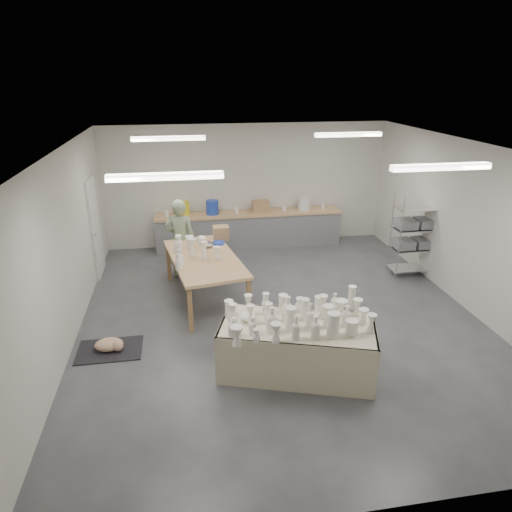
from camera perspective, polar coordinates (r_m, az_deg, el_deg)
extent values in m
plane|color=#424449|center=(8.32, 3.02, -7.63)|extent=(8.00, 8.00, 0.00)
cube|color=white|center=(7.33, 3.49, 13.17)|extent=(7.00, 8.00, 0.02)
cube|color=silver|center=(11.48, -1.16, 8.80)|extent=(7.00, 0.02, 3.00)
cube|color=silver|center=(4.33, 15.28, -15.83)|extent=(7.00, 0.02, 3.00)
cube|color=silver|center=(7.75, -22.90, 0.52)|extent=(0.02, 8.00, 3.00)
cube|color=silver|center=(9.11, 25.30, 3.17)|extent=(0.02, 8.00, 3.00)
cube|color=white|center=(10.30, -19.43, 3.40)|extent=(0.05, 0.90, 2.10)
cube|color=white|center=(5.68, -11.24, 9.74)|extent=(1.40, 0.12, 0.08)
cube|color=white|center=(6.64, 22.12, 10.28)|extent=(1.40, 0.12, 0.08)
cube|color=white|center=(9.14, -10.89, 14.23)|extent=(1.40, 0.12, 0.08)
cube|color=white|center=(9.76, 11.47, 14.66)|extent=(1.40, 0.12, 0.08)
cube|color=tan|center=(11.33, -0.90, 5.34)|extent=(4.60, 0.60, 0.06)
cube|color=slate|center=(11.47, -0.88, 3.18)|extent=(4.60, 0.55, 0.84)
cylinder|color=yellow|center=(11.16, -9.09, 5.87)|extent=(0.30, 0.30, 0.34)
cylinder|color=#2140B5|center=(11.18, -5.49, 6.08)|extent=(0.30, 0.30, 0.34)
cylinder|color=white|center=(11.56, 6.02, 6.58)|extent=(0.30, 0.30, 0.34)
cube|color=#AC7F53|center=(11.33, 0.61, 6.23)|extent=(0.40, 0.30, 0.28)
cylinder|color=white|center=(11.19, -11.11, 5.24)|extent=(0.10, 0.10, 0.14)
cylinder|color=white|center=(11.27, -2.41, 5.75)|extent=(0.10, 0.10, 0.14)
cylinder|color=white|center=(11.47, 3.57, 6.02)|extent=(0.10, 0.10, 0.14)
cylinder|color=white|center=(11.73, 8.37, 6.19)|extent=(0.10, 0.10, 0.14)
cylinder|color=silver|center=(9.88, 17.57, 1.95)|extent=(0.02, 0.02, 1.80)
cylinder|color=silver|center=(10.28, 21.76, 2.16)|extent=(0.02, 0.02, 1.80)
cylinder|color=silver|center=(10.25, 16.50, 2.78)|extent=(0.02, 0.02, 1.80)
cylinder|color=silver|center=(10.64, 20.59, 2.96)|extent=(0.02, 0.02, 1.80)
cube|color=silver|center=(10.51, 18.63, -1.38)|extent=(0.88, 0.48, 0.02)
cube|color=silver|center=(10.35, 18.93, 0.91)|extent=(0.88, 0.48, 0.02)
cube|color=silver|center=(10.21, 19.24, 3.26)|extent=(0.88, 0.48, 0.02)
cube|color=silver|center=(10.08, 19.55, 5.69)|extent=(0.88, 0.48, 0.02)
cube|color=slate|center=(10.21, 17.92, 1.47)|extent=(0.38, 0.42, 0.18)
cube|color=slate|center=(10.42, 20.08, 1.59)|extent=(0.38, 0.42, 0.18)
cube|color=slate|center=(10.07, 18.22, 3.87)|extent=(0.38, 0.42, 0.18)
cube|color=slate|center=(10.28, 20.40, 3.94)|extent=(0.38, 0.42, 0.18)
cube|color=olive|center=(6.81, 5.11, -11.72)|extent=(2.13, 1.45, 0.67)
cube|color=beige|center=(6.59, 5.24, -8.67)|extent=(2.41, 1.67, 0.03)
cube|color=beige|center=(6.39, 6.27, -13.78)|extent=(2.10, 0.71, 0.77)
cube|color=beige|center=(7.20, 4.13, -9.22)|extent=(2.10, 0.71, 0.77)
cube|color=tan|center=(8.65, -6.50, -0.31)|extent=(1.56, 2.51, 0.06)
cube|color=olive|center=(7.83, -9.67, -6.55)|extent=(0.08, 0.08, 0.82)
cube|color=olive|center=(7.87, -2.09, -6.04)|extent=(0.08, 0.08, 0.82)
cube|color=olive|center=(9.83, -9.80, -0.47)|extent=(0.08, 0.08, 0.82)
cube|color=olive|center=(9.87, -3.79, -0.10)|extent=(0.08, 0.08, 0.82)
ellipsoid|color=silver|center=(9.13, -6.10, 1.46)|extent=(0.26, 0.26, 0.12)
cylinder|color=#2140B5|center=(9.29, -4.74, 1.64)|extent=(0.26, 0.26, 0.03)
cylinder|color=white|center=(9.34, -7.12, 1.96)|extent=(0.11, 0.11, 0.12)
cube|color=#AC7F53|center=(9.49, -4.42, 2.91)|extent=(0.32, 0.26, 0.28)
cube|color=black|center=(7.75, -17.81, -11.11)|extent=(1.00, 0.70, 0.02)
ellipsoid|color=white|center=(7.70, -17.90, -10.46)|extent=(0.50, 0.39, 0.19)
sphere|color=white|center=(7.58, -16.87, -10.72)|extent=(0.16, 0.16, 0.16)
imported|color=gray|center=(9.70, -9.45, 2.09)|extent=(0.68, 0.49, 1.73)
cylinder|color=#A91C18|center=(10.15, -9.27, -0.50)|extent=(0.40, 0.40, 0.04)
cylinder|color=silver|center=(10.24, -8.53, -1.12)|extent=(0.02, 0.02, 0.27)
cylinder|color=silver|center=(10.29, -9.76, -1.09)|extent=(0.02, 0.02, 0.27)
cylinder|color=silver|center=(10.09, -9.37, -1.54)|extent=(0.02, 0.02, 0.27)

